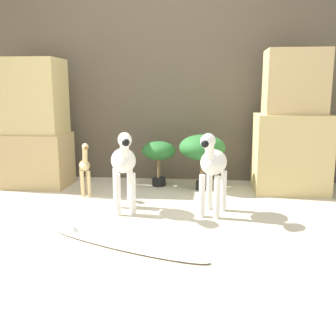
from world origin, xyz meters
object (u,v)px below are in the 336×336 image
zebra_right (213,165)px  potted_palm_front (159,153)px  zebra_left (124,163)px  giraffe_figurine (85,166)px  surfboard (122,243)px  potted_palm_back (202,148)px

zebra_right → potted_palm_front: zebra_right is taller
zebra_left → potted_palm_front: 0.97m
zebra_right → giraffe_figurine: zebra_right is taller
surfboard → potted_palm_back: bearing=71.9°
potted_palm_front → potted_palm_back: (0.46, -0.12, 0.08)m
potted_palm_front → potted_palm_back: potted_palm_back is taller
potted_palm_front → surfboard: bearing=-91.5°
zebra_left → potted_palm_back: size_ratio=1.21×
zebra_left → surfboard: size_ratio=0.57×
giraffe_figurine → potted_palm_back: bearing=17.1°
giraffe_figurine → potted_palm_front: size_ratio=1.11×
zebra_right → surfboard: size_ratio=0.57×
potted_palm_front → zebra_right: bearing=-59.9°
potted_palm_front → surfboard: potted_palm_front is taller
giraffe_figurine → potted_palm_front: (0.67, 0.47, 0.06)m
surfboard → potted_palm_front: bearing=88.5°
zebra_right → surfboard: zebra_right is taller
zebra_left → giraffe_figurine: bearing=135.4°
giraffe_figurine → zebra_right: bearing=-21.9°
zebra_right → giraffe_figurine: (-1.23, 0.49, -0.13)m
potted_palm_back → giraffe_figurine: bearing=-162.9°
zebra_right → potted_palm_back: bearing=96.5°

